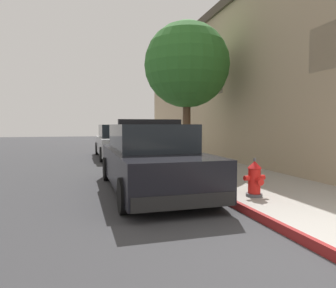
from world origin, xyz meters
TOP-DOWN VIEW (x-y plane):
  - ground_plane at (-4.58, 10.00)m, footprint 31.91×60.00m
  - sidewalk_pavement at (1.42, 10.00)m, footprint 2.84×60.00m
  - curb_painted_edge at (-0.04, 10.00)m, footprint 0.08×60.00m
  - storefront_building at (6.40, 9.34)m, footprint 7.35×22.37m
  - police_cruiser at (-1.20, 4.18)m, footprint 1.94×4.84m
  - parked_car_silver_ahead at (-1.02, 11.90)m, footprint 1.94×4.84m
  - fire_hydrant at (0.49, 2.45)m, footprint 0.44×0.40m
  - street_tree at (0.93, 7.66)m, footprint 3.03×3.03m

SIDE VIEW (x-z plane):
  - ground_plane at x=-4.58m, z-range -0.20..0.00m
  - sidewalk_pavement at x=1.42m, z-range 0.00..0.14m
  - curb_painted_edge at x=-0.04m, z-range 0.00..0.14m
  - fire_hydrant at x=0.49m, z-range 0.11..0.87m
  - parked_car_silver_ahead at x=-1.02m, z-range -0.04..1.52m
  - police_cruiser at x=-1.20m, z-range -0.10..1.58m
  - storefront_building at x=6.40m, z-range 0.01..6.54m
  - street_tree at x=0.93m, z-range 1.14..6.20m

